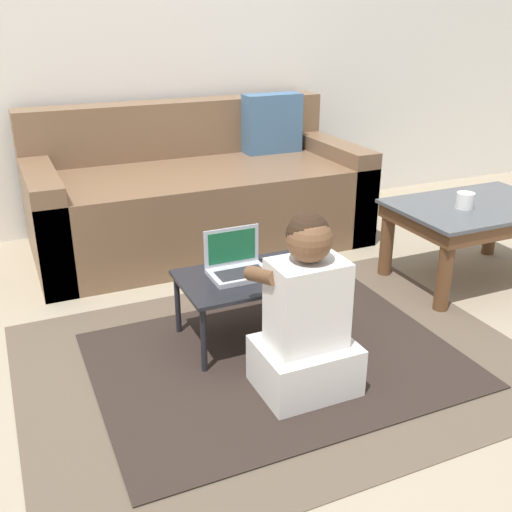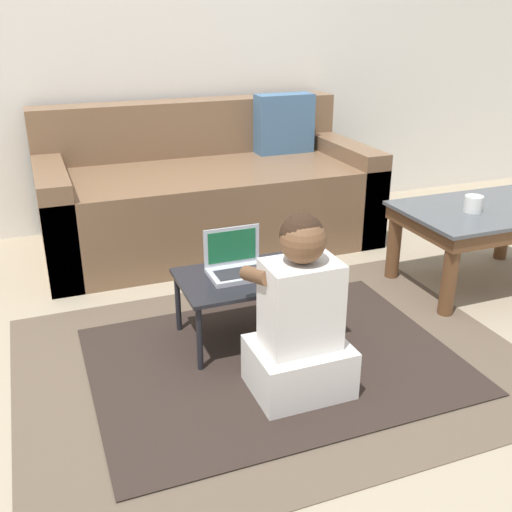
{
  "view_description": "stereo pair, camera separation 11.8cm",
  "coord_description": "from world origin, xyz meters",
  "px_view_note": "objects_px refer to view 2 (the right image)",
  "views": [
    {
      "loc": [
        -0.97,
        -1.96,
        1.32
      ],
      "look_at": [
        -0.02,
        0.14,
        0.36
      ],
      "focal_mm": 42.0,
      "sensor_mm": 36.0,
      "label": 1
    },
    {
      "loc": [
        -0.86,
        -2.01,
        1.32
      ],
      "look_at": [
        -0.02,
        0.14,
        0.36
      ],
      "focal_mm": 42.0,
      "sensor_mm": 36.0,
      "label": 2
    }
  ],
  "objects_px": {
    "coffee_table": "(484,221)",
    "cup_on_table": "(474,204)",
    "laptop_desk": "(255,281)",
    "computer_mouse": "(290,270)",
    "couch": "(207,194)",
    "person_seated": "(300,321)",
    "laptop": "(237,267)"
  },
  "relations": [
    {
      "from": "couch",
      "to": "computer_mouse",
      "type": "height_order",
      "value": "couch"
    },
    {
      "from": "coffee_table",
      "to": "computer_mouse",
      "type": "xyz_separation_m",
      "value": [
        -1.12,
        -0.15,
        -0.02
      ]
    },
    {
      "from": "coffee_table",
      "to": "laptop_desk",
      "type": "xyz_separation_m",
      "value": [
        -1.26,
        -0.1,
        -0.07
      ]
    },
    {
      "from": "coffee_table",
      "to": "cup_on_table",
      "type": "relative_size",
      "value": 9.59
    },
    {
      "from": "computer_mouse",
      "to": "cup_on_table",
      "type": "height_order",
      "value": "cup_on_table"
    },
    {
      "from": "person_seated",
      "to": "coffee_table",
      "type": "bearing_deg",
      "value": 22.47
    },
    {
      "from": "couch",
      "to": "coffee_table",
      "type": "height_order",
      "value": "couch"
    },
    {
      "from": "coffee_table",
      "to": "computer_mouse",
      "type": "bearing_deg",
      "value": -172.41
    },
    {
      "from": "laptop_desk",
      "to": "laptop",
      "type": "height_order",
      "value": "laptop"
    },
    {
      "from": "couch",
      "to": "laptop",
      "type": "bearing_deg",
      "value": -100.88
    },
    {
      "from": "couch",
      "to": "laptop_desk",
      "type": "height_order",
      "value": "couch"
    },
    {
      "from": "cup_on_table",
      "to": "couch",
      "type": "bearing_deg",
      "value": 131.53
    },
    {
      "from": "coffee_table",
      "to": "laptop",
      "type": "distance_m",
      "value": 1.33
    },
    {
      "from": "couch",
      "to": "cup_on_table",
      "type": "bearing_deg",
      "value": -48.47
    },
    {
      "from": "couch",
      "to": "cup_on_table",
      "type": "relative_size",
      "value": 21.82
    },
    {
      "from": "couch",
      "to": "computer_mouse",
      "type": "bearing_deg",
      "value": -90.85
    },
    {
      "from": "couch",
      "to": "laptop_desk",
      "type": "distance_m",
      "value": 1.21
    },
    {
      "from": "laptop",
      "to": "couch",
      "type": "bearing_deg",
      "value": 79.12
    },
    {
      "from": "cup_on_table",
      "to": "laptop_desk",
      "type": "bearing_deg",
      "value": -176.33
    },
    {
      "from": "laptop_desk",
      "to": "laptop",
      "type": "bearing_deg",
      "value": 155.47
    },
    {
      "from": "laptop",
      "to": "person_seated",
      "type": "distance_m",
      "value": 0.46
    },
    {
      "from": "laptop_desk",
      "to": "cup_on_table",
      "type": "bearing_deg",
      "value": 3.67
    },
    {
      "from": "computer_mouse",
      "to": "couch",
      "type": "bearing_deg",
      "value": 89.15
    },
    {
      "from": "laptop",
      "to": "cup_on_table",
      "type": "height_order",
      "value": "cup_on_table"
    },
    {
      "from": "laptop",
      "to": "cup_on_table",
      "type": "xyz_separation_m",
      "value": [
        1.22,
        0.04,
        0.12
      ]
    },
    {
      "from": "computer_mouse",
      "to": "cup_on_table",
      "type": "xyz_separation_m",
      "value": [
        1.01,
        0.12,
        0.13
      ]
    },
    {
      "from": "laptop_desk",
      "to": "computer_mouse",
      "type": "xyz_separation_m",
      "value": [
        0.14,
        -0.05,
        0.05
      ]
    },
    {
      "from": "laptop",
      "to": "computer_mouse",
      "type": "height_order",
      "value": "laptop"
    },
    {
      "from": "computer_mouse",
      "to": "person_seated",
      "type": "distance_m",
      "value": 0.39
    },
    {
      "from": "laptop",
      "to": "cup_on_table",
      "type": "distance_m",
      "value": 1.22
    },
    {
      "from": "laptop",
      "to": "computer_mouse",
      "type": "relative_size",
      "value": 2.32
    },
    {
      "from": "laptop_desk",
      "to": "cup_on_table",
      "type": "xyz_separation_m",
      "value": [
        1.15,
        0.07,
        0.18
      ]
    }
  ]
}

